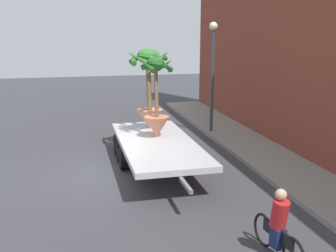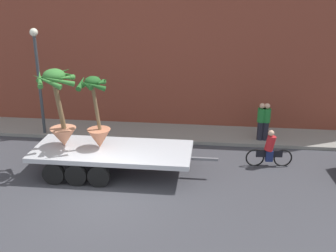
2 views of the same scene
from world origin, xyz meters
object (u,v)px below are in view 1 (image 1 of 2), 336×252
Objects in this scene: cyclist at (279,227)px; street_lamp at (213,63)px; potted_palm_rear at (157,105)px; potted_palm_middle at (149,89)px; flatbed_trailer at (156,145)px.

street_lamp reaches higher than cyclist.
potted_palm_rear is 0.92× the size of potted_palm_middle.
flatbed_trailer is at bearing -19.31° from potted_palm_rear.
potted_palm_middle is at bearing -56.80° from street_lamp.
potted_palm_rear is 4.97m from street_lamp.
street_lamp is at bearing 138.77° from flatbed_trailer.
potted_palm_middle is 4.00m from street_lamp.
flatbed_trailer is 3.80× the size of cyclist.
street_lamp is at bearing 137.39° from potted_palm_rear.
flatbed_trailer is at bearing -3.35° from potted_palm_middle.
potted_palm_middle reaches higher than cyclist.
cyclist reaches higher than flatbed_trailer.
flatbed_trailer is 5.70m from street_lamp.
potted_palm_rear reaches higher than flatbed_trailer.
potted_palm_rear is at bearing 160.69° from flatbed_trailer.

